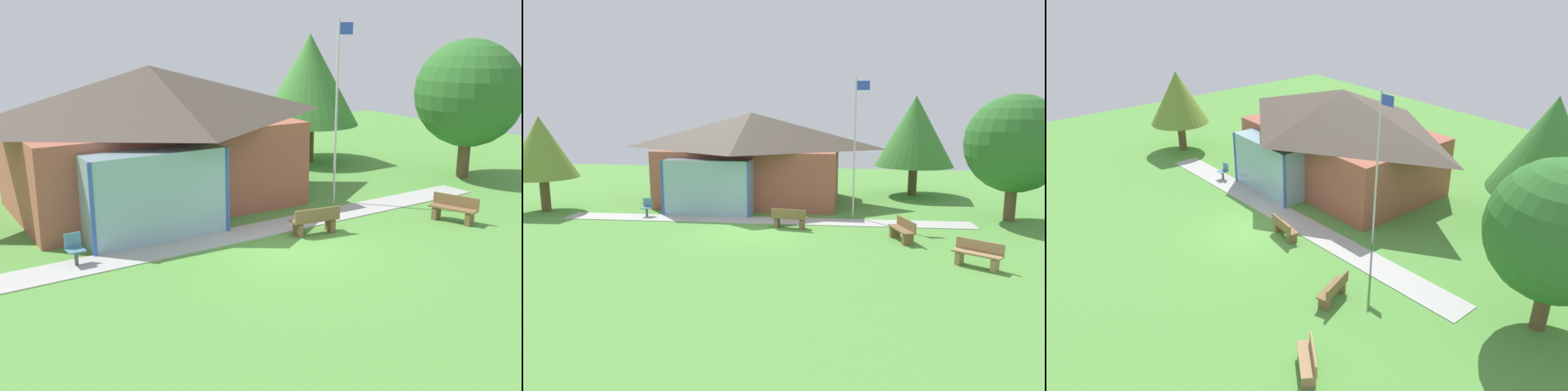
{
  "view_description": "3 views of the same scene",
  "coord_description": "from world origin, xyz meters",
  "views": [
    {
      "loc": [
        -9.66,
        -13.81,
        6.09
      ],
      "look_at": [
        0.09,
        1.88,
        1.12
      ],
      "focal_mm": 43.66,
      "sensor_mm": 36.0,
      "label": 1
    },
    {
      "loc": [
        3.81,
        -18.18,
        4.88
      ],
      "look_at": [
        0.97,
        1.66,
        1.23
      ],
      "focal_mm": 32.03,
      "sensor_mm": 36.0,
      "label": 2
    },
    {
      "loc": [
        16.58,
        -10.47,
        10.84
      ],
      "look_at": [
        0.67,
        2.51,
        1.15
      ],
      "focal_mm": 35.92,
      "sensor_mm": 36.0,
      "label": 3
    }
  ],
  "objects": [
    {
      "name": "bench_lawn_far_right",
      "position": [
        7.88,
        -3.33,
        0.4
      ],
      "size": [
        1.49,
        1.2,
        0.84
      ],
      "rotation": [
        0.0,
        0.0,
        2.56
      ],
      "color": "#9E7A51",
      "rests_on": "ground_plane"
    },
    {
      "name": "flagpole",
      "position": [
        4.02,
        3.24,
        3.47
      ],
      "size": [
        0.64,
        0.08,
        6.35
      ],
      "color": "silver",
      "rests_on": "ground_plane"
    },
    {
      "name": "tree_east_hedge",
      "position": [
        10.98,
        3.54,
        3.46
      ],
      "size": [
        4.32,
        4.32,
        5.63
      ],
      "color": "brown",
      "rests_on": "ground_plane"
    },
    {
      "name": "footpath",
      "position": [
        0.0,
        1.93,
        0.01
      ],
      "size": [
        18.47,
        1.92,
        0.03
      ],
      "primitive_type": "cube",
      "rotation": [
        0.0,
        0.0,
        0.03
      ],
      "color": "#ADADA8",
      "rests_on": "ground_plane"
    },
    {
      "name": "ground_plane",
      "position": [
        0.0,
        0.0,
        0.0
      ],
      "size": [
        44.0,
        44.0,
        0.0
      ],
      "primitive_type": "plane",
      "color": "#54933D"
    },
    {
      "name": "pavilion",
      "position": [
        -1.53,
        6.33,
        2.5
      ],
      "size": [
        10.18,
        7.61,
        4.8
      ],
      "color": "#A35642",
      "rests_on": "ground_plane"
    },
    {
      "name": "patio_chair_west",
      "position": [
        -5.55,
        1.99,
        0.42
      ],
      "size": [
        0.46,
        0.46,
        0.86
      ],
      "rotation": [
        0.0,
        0.0,
        3.19
      ],
      "color": "teal",
      "rests_on": "ground_plane"
    },
    {
      "name": "bench_mid_right",
      "position": [
        5.85,
        -0.56,
        0.4
      ],
      "size": [
        0.92,
        1.56,
        0.84
      ],
      "rotation": [
        0.0,
        0.0,
        1.91
      ],
      "color": "brown",
      "rests_on": "ground_plane"
    },
    {
      "name": "tree_west_hedge",
      "position": [
        -11.02,
        2.43,
        3.14
      ],
      "size": [
        3.32,
        3.32,
        4.66
      ],
      "color": "brown",
      "rests_on": "ground_plane"
    },
    {
      "name": "bench_rear_near_path",
      "position": [
        1.32,
        0.75,
        0.4
      ],
      "size": [
        1.55,
        0.64,
        0.84
      ],
      "rotation": [
        0.0,
        0.0,
        6.14
      ],
      "color": "brown",
      "rests_on": "ground_plane"
    },
    {
      "name": "tree_behind_pavilion_right",
      "position": [
        7.45,
        9.55,
        3.74
      ],
      "size": [
        4.48,
        4.48,
        5.77
      ],
      "color": "brown",
      "rests_on": "ground_plane"
    }
  ]
}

